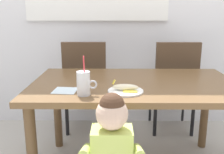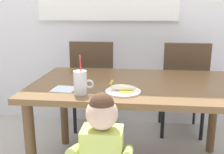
% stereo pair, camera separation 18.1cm
% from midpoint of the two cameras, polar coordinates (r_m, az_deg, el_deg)
% --- Properties ---
extents(dining_table, '(1.51, 0.91, 0.73)m').
position_cam_midpoint_polar(dining_table, '(1.93, 8.00, -3.90)').
color(dining_table, brown).
rests_on(dining_table, ground).
extents(dining_chair_left, '(0.44, 0.45, 0.96)m').
position_cam_midpoint_polar(dining_chair_left, '(2.66, -2.04, -0.94)').
color(dining_chair_left, '#4C3826').
rests_on(dining_chair_left, ground).
extents(dining_chair_right, '(0.44, 0.45, 0.96)m').
position_cam_midpoint_polar(dining_chair_right, '(2.68, 17.29, -1.50)').
color(dining_chair_right, '#4C3826').
rests_on(dining_chair_right, ground).
extents(toddler_standing, '(0.33, 0.24, 0.84)m').
position_cam_midpoint_polar(toddler_standing, '(1.43, 1.55, -15.56)').
color(toddler_standing, '#3F4760').
rests_on(toddler_standing, ground).
extents(milk_cup, '(0.13, 0.08, 0.25)m').
position_cam_midpoint_polar(milk_cup, '(1.61, -3.80, -1.57)').
color(milk_cup, silver).
rests_on(milk_cup, dining_table).
extents(snack_plate, '(0.23, 0.23, 0.01)m').
position_cam_midpoint_polar(snack_plate, '(1.67, 5.56, -3.26)').
color(snack_plate, white).
rests_on(snack_plate, dining_table).
extents(peeled_banana, '(0.17, 0.11, 0.07)m').
position_cam_midpoint_polar(peeled_banana, '(1.66, 5.62, -2.45)').
color(peeled_banana, '#F4EAC6').
rests_on(peeled_banana, snack_plate).
extents(paper_napkin, '(0.16, 0.16, 0.00)m').
position_cam_midpoint_polar(paper_napkin, '(1.74, -7.63, -2.72)').
color(paper_napkin, silver).
rests_on(paper_napkin, dining_table).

